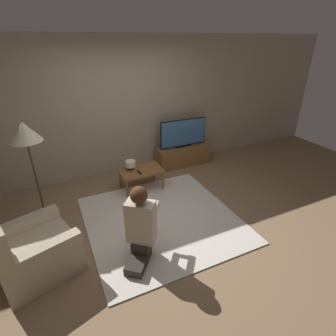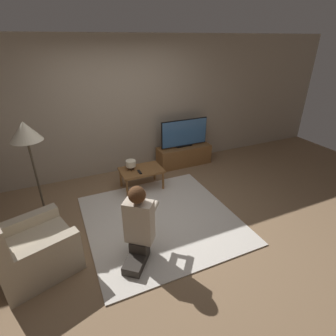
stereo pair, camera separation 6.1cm
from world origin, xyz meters
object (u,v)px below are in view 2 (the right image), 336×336
at_px(armchair, 31,251).
at_px(person_kneeling, 139,223).
at_px(floor_lamp, 26,137).
at_px(table_lamp, 131,164).
at_px(coffee_table, 141,172).
at_px(tv, 184,133).

relative_size(armchair, person_kneeling, 1.02).
distance_m(floor_lamp, table_lamp, 1.74).
xyz_separation_m(coffee_table, floor_lamp, (-1.66, -0.22, 0.98)).
height_order(tv, armchair, tv).
height_order(floor_lamp, armchair, floor_lamp).
relative_size(coffee_table, floor_lamp, 0.49).
distance_m(tv, floor_lamp, 3.02).
relative_size(tv, table_lamp, 5.83).
xyz_separation_m(floor_lamp, table_lamp, (1.50, 0.30, -0.83)).
height_order(coffee_table, table_lamp, table_lamp).
height_order(tv, floor_lamp, floor_lamp).
xyz_separation_m(coffee_table, table_lamp, (-0.16, 0.08, 0.15)).
xyz_separation_m(tv, armchair, (-2.99, -1.89, -0.43)).
relative_size(tv, coffee_table, 1.39).
bearing_deg(person_kneeling, coffee_table, -71.24).
xyz_separation_m(armchair, person_kneeling, (1.23, -0.32, 0.24)).
bearing_deg(tv, armchair, -147.63).
bearing_deg(floor_lamp, tv, 16.06).
height_order(coffee_table, armchair, armchair).
xyz_separation_m(person_kneeling, table_lamp, (0.41, 1.70, -0.04)).
bearing_deg(coffee_table, floor_lamp, -172.59).
bearing_deg(armchair, person_kneeling, -122.42).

